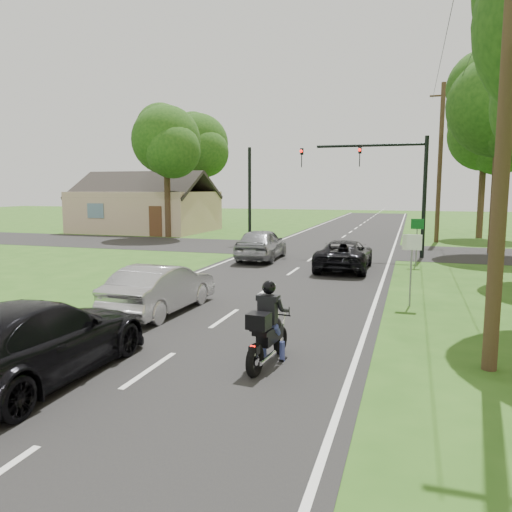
# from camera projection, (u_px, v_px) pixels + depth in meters

# --- Properties ---
(ground) EXTENTS (140.00, 140.00, 0.00)m
(ground) POSITION_uv_depth(u_px,v_px,m) (225.00, 319.00, 13.31)
(ground) COLOR #2A5417
(ground) RESTS_ON ground
(road) EXTENTS (8.00, 100.00, 0.01)m
(road) POSITION_uv_depth(u_px,v_px,m) (303.00, 264.00, 22.76)
(road) COLOR black
(road) RESTS_ON ground
(cross_road) EXTENTS (60.00, 7.00, 0.01)m
(cross_road) POSITION_uv_depth(u_px,v_px,m) (325.00, 249.00, 28.43)
(cross_road) COLOR black
(cross_road) RESTS_ON ground
(motorcycle_rider) EXTENTS (0.59, 1.98, 1.71)m
(motorcycle_rider) POSITION_uv_depth(u_px,v_px,m) (267.00, 332.00, 9.71)
(motorcycle_rider) COLOR black
(motorcycle_rider) RESTS_ON ground
(dark_suv) EXTENTS (2.18, 4.63, 1.28)m
(dark_suv) POSITION_uv_depth(u_px,v_px,m) (344.00, 255.00, 21.24)
(dark_suv) COLOR black
(dark_suv) RESTS_ON road
(silver_sedan) EXTENTS (1.59, 4.16, 1.35)m
(silver_sedan) POSITION_uv_depth(u_px,v_px,m) (161.00, 288.00, 13.91)
(silver_sedan) COLOR #ACACB1
(silver_sedan) RESTS_ON road
(silver_suv) EXTENTS (1.99, 4.56, 1.53)m
(silver_suv) POSITION_uv_depth(u_px,v_px,m) (262.00, 244.00, 24.18)
(silver_suv) COLOR gray
(silver_suv) RESTS_ON road
(dark_car_behind) EXTENTS (2.12, 5.10, 1.47)m
(dark_car_behind) POSITION_uv_depth(u_px,v_px,m) (35.00, 340.00, 8.93)
(dark_car_behind) COLOR black
(dark_car_behind) RESTS_ON road
(traffic_signal) EXTENTS (6.38, 0.44, 6.00)m
(traffic_signal) POSITION_uv_depth(u_px,v_px,m) (386.00, 175.00, 24.99)
(traffic_signal) COLOR black
(traffic_signal) RESTS_ON ground
(signal_pole_far) EXTENTS (0.20, 0.20, 6.00)m
(signal_pole_far) POSITION_uv_depth(u_px,v_px,m) (250.00, 196.00, 31.47)
(signal_pole_far) COLOR black
(signal_pole_far) RESTS_ON ground
(utility_pole_near) EXTENTS (1.60, 0.28, 10.00)m
(utility_pole_near) POSITION_uv_depth(u_px,v_px,m) (507.00, 96.00, 8.89)
(utility_pole_near) COLOR #4A3521
(utility_pole_near) RESTS_ON ground
(utility_pole_far) EXTENTS (1.60, 0.28, 10.00)m
(utility_pole_far) POSITION_uv_depth(u_px,v_px,m) (440.00, 163.00, 31.58)
(utility_pole_far) COLOR #4A3521
(utility_pole_far) RESTS_ON ground
(sign_white) EXTENTS (0.55, 0.07, 2.12)m
(sign_white) POSITION_uv_depth(u_px,v_px,m) (412.00, 253.00, 14.52)
(sign_white) COLOR slate
(sign_white) RESTS_ON ground
(sign_green) EXTENTS (0.55, 0.07, 2.12)m
(sign_green) POSITION_uv_depth(u_px,v_px,m) (417.00, 231.00, 22.02)
(sign_green) COLOR slate
(sign_green) RESTS_ON ground
(tree_row_d) EXTENTS (5.76, 5.58, 10.45)m
(tree_row_d) POSITION_uv_depth(u_px,v_px,m) (508.00, 110.00, 25.45)
(tree_row_d) COLOR #332316
(tree_row_d) RESTS_ON ground
(tree_row_e) EXTENTS (5.28, 5.12, 9.61)m
(tree_row_e) POSITION_uv_depth(u_px,v_px,m) (490.00, 138.00, 33.95)
(tree_row_e) COLOR #332316
(tree_row_e) RESTS_ON ground
(tree_left_near) EXTENTS (5.12, 4.96, 9.22)m
(tree_left_near) POSITION_uv_depth(u_px,v_px,m) (168.00, 144.00, 34.62)
(tree_left_near) COLOR #332316
(tree_left_near) RESTS_ON ground
(tree_left_far) EXTENTS (5.76, 5.58, 10.14)m
(tree_left_far) POSITION_uv_depth(u_px,v_px,m) (200.00, 147.00, 44.55)
(tree_left_far) COLOR #332316
(tree_left_far) RESTS_ON ground
(house) EXTENTS (10.20, 8.00, 4.84)m
(house) POSITION_uv_depth(u_px,v_px,m) (147.00, 209.00, 40.51)
(house) COLOR tan
(house) RESTS_ON ground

